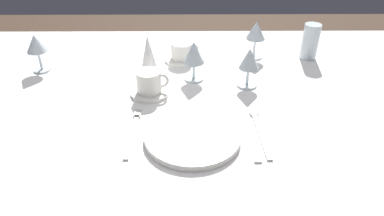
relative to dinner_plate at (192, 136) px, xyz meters
name	(u,v)px	position (x,y,z in m)	size (l,w,h in m)	color
dining_table	(185,115)	(-0.02, 0.23, -0.09)	(1.80, 1.11, 0.74)	white
dinner_plate	(192,136)	(0.00, 0.00, 0.00)	(0.26, 0.26, 0.02)	white
fork_outer	(133,130)	(-0.16, 0.04, -0.01)	(0.02, 0.22, 0.00)	beige
dinner_knife	(251,136)	(0.16, 0.01, -0.01)	(0.02, 0.22, 0.00)	beige
spoon_soup	(258,127)	(0.18, 0.05, -0.01)	(0.03, 0.23, 0.01)	beige
saucer_left	(182,59)	(-0.04, 0.49, 0.00)	(0.13, 0.13, 0.01)	white
coffee_cup_left	(182,50)	(-0.03, 0.49, 0.03)	(0.11, 0.08, 0.06)	white
saucer_right	(150,92)	(-0.13, 0.24, 0.00)	(0.12, 0.12, 0.01)	white
coffee_cup_right	(150,81)	(-0.13, 0.24, 0.04)	(0.10, 0.08, 0.07)	white
wine_glass_centre	(194,54)	(0.01, 0.33, 0.09)	(0.07, 0.07, 0.14)	silver
wine_glass_left	(36,45)	(-0.54, 0.40, 0.09)	(0.07, 0.07, 0.13)	silver
wine_glass_right	(249,61)	(0.18, 0.29, 0.08)	(0.07, 0.07, 0.13)	silver
wine_glass_far	(256,32)	(0.24, 0.51, 0.09)	(0.07, 0.07, 0.14)	silver
drink_tumbler	(310,44)	(0.45, 0.50, 0.05)	(0.06, 0.06, 0.13)	silver
napkin_folded	(148,55)	(-0.15, 0.38, 0.06)	(0.06, 0.06, 0.14)	white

